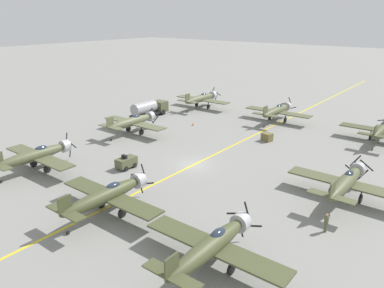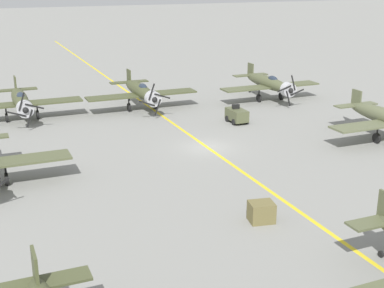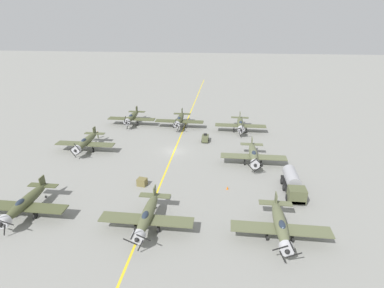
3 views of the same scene
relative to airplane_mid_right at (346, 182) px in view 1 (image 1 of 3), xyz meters
The scene contains 15 objects.
ground_plane 18.17m from the airplane_mid_right, behind, with size 400.00×400.00×0.00m, color gray.
taxiway_stripe 18.17m from the airplane_mid_right, behind, with size 0.30×160.00×0.01m, color yellow.
airplane_mid_right is the anchor object (origin of this frame).
airplane_near_left 35.24m from the airplane_mid_right, 154.49° to the right, with size 12.00×9.98×3.74m.
airplane_near_right 17.90m from the airplane_mid_right, 104.17° to the right, with size 12.00×9.98×3.73m.
airplane_mid_left 33.65m from the airplane_mid_right, behind, with size 12.00×9.98×3.65m.
airplane_far_left 42.12m from the airplane_mid_right, 146.97° to the left, with size 12.00×9.98×3.65m.
airplane_far_center 29.64m from the airplane_mid_right, 129.18° to the left, with size 12.00×9.98×3.67m.
airplane_near_center 23.73m from the airplane_mid_right, 135.10° to the right, with size 12.00×9.98×3.72m.
airplane_far_right 22.17m from the airplane_mid_right, 93.82° to the left, with size 12.00×9.98×3.75m.
fuel_tanker 40.70m from the airplane_mid_right, 163.30° to the left, with size 2.67×8.00×2.98m.
tow_tractor 25.22m from the airplane_mid_right, 161.57° to the right, with size 1.57×2.60×1.79m.
ground_crew_walking 7.24m from the airplane_mid_right, 85.40° to the right, with size 0.39×0.39×1.79m.
supply_crate_by_tanker 19.48m from the airplane_mid_right, 140.86° to the left, with size 1.46×1.22×1.22m, color brown.
traffic_cone 31.34m from the airplane_mid_right, 157.56° to the left, with size 0.36×0.36×0.55m, color orange.
Camera 1 is at (26.84, -34.82, 18.03)m, focal length 35.00 mm.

